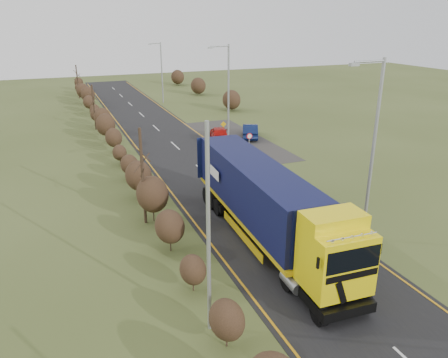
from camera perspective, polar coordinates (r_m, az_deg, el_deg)
ground at (r=26.38m, az=5.79°, el=-6.88°), size 160.00×160.00×0.00m
road at (r=34.76m, az=-1.82°, el=0.13°), size 8.00×120.00×0.02m
layby at (r=45.92m, az=1.47°, el=5.19°), size 6.00×18.00×0.02m
lane_markings at (r=34.48m, az=-1.65°, el=-0.00°), size 7.52×116.00×0.01m
hedgerow at (r=30.81m, az=-11.00°, el=0.23°), size 2.24×102.04×6.05m
lorry at (r=24.16m, az=5.42°, el=-2.94°), size 3.22×15.97×4.42m
car_red_hatchback at (r=45.32m, az=-0.63°, el=5.96°), size 2.96×4.72×1.50m
car_blue_sedan at (r=46.55m, az=3.42°, el=6.30°), size 3.24×4.73×1.48m
streetlight_near at (r=24.52m, az=18.73°, el=4.17°), size 2.15×0.20×10.17m
streetlight_mid at (r=41.58m, az=0.42°, el=11.19°), size 2.07×0.20×9.76m
streetlight_far at (r=66.23m, az=-8.23°, el=13.88°), size 1.85×0.18×8.68m
left_pole at (r=16.62m, az=-2.05°, el=-7.18°), size 0.16×0.16×8.70m
speed_sign at (r=40.49m, az=3.33°, el=5.13°), size 0.57×0.10×2.05m
warning_board at (r=46.83m, az=-0.09°, el=6.74°), size 0.64×0.11×1.67m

